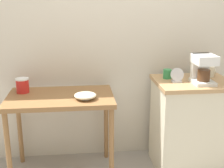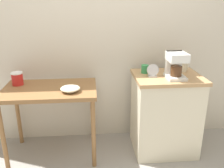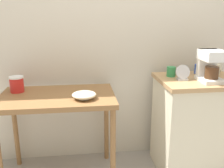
{
  "view_description": "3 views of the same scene",
  "coord_description": "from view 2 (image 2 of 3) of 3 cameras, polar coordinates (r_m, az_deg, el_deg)",
  "views": [
    {
      "loc": [
        -0.39,
        -2.58,
        1.62
      ],
      "look_at": [
        -0.1,
        -0.0,
        0.88
      ],
      "focal_mm": 48.84,
      "sensor_mm": 36.0,
      "label": 1
    },
    {
      "loc": [
        -0.13,
        -2.3,
        1.63
      ],
      "look_at": [
        0.06,
        -0.07,
        0.84
      ],
      "focal_mm": 38.58,
      "sensor_mm": 36.0,
      "label": 2
    },
    {
      "loc": [
        -0.36,
        -1.99,
        1.43
      ],
      "look_at": [
        -0.12,
        -0.04,
        0.88
      ],
      "focal_mm": 40.6,
      "sensor_mm": 36.0,
      "label": 3
    }
  ],
  "objects": [
    {
      "name": "ground_plane",
      "position": [
        2.82,
        -1.49,
        -15.78
      ],
      "size": [
        8.0,
        8.0,
        0.0
      ],
      "primitive_type": "plane",
      "color": "gray"
    },
    {
      "name": "back_wall",
      "position": [
        2.76,
        -0.21,
        14.7
      ],
      "size": [
        4.4,
        0.1,
        2.8
      ],
      "primitive_type": "cube",
      "color": "beige",
      "rests_on": "ground_plane"
    },
    {
      "name": "wooden_table",
      "position": [
        2.56,
        -14.41,
        -3.01
      ],
      "size": [
        0.94,
        0.59,
        0.78
      ],
      "color": "olive",
      "rests_on": "ground_plane"
    },
    {
      "name": "kitchen_counter",
      "position": [
        2.73,
        12.37,
        -6.79
      ],
      "size": [
        0.7,
        0.57,
        0.88
      ],
      "color": "beige",
      "rests_on": "ground_plane"
    },
    {
      "name": "bowl_stoneware",
      "position": [
        2.36,
        -9.86,
        -1.07
      ],
      "size": [
        0.19,
        0.19,
        0.06
      ],
      "color": "beige",
      "rests_on": "wooden_table"
    },
    {
      "name": "canister_enamel",
      "position": [
        2.7,
        -21.53,
        1.21
      ],
      "size": [
        0.12,
        0.12,
        0.14
      ],
      "color": "red",
      "rests_on": "wooden_table"
    },
    {
      "name": "coffee_maker",
      "position": [
        2.47,
        14.84,
        4.59
      ],
      "size": [
        0.18,
        0.22,
        0.26
      ],
      "color": "white",
      "rests_on": "kitchen_counter"
    },
    {
      "name": "mug_small_cream",
      "position": [
        2.74,
        16.54,
        3.89
      ],
      "size": [
        0.09,
        0.08,
        0.1
      ],
      "color": "beige",
      "rests_on": "kitchen_counter"
    },
    {
      "name": "mug_tall_green",
      "position": [
        2.59,
        7.85,
        3.54
      ],
      "size": [
        0.08,
        0.08,
        0.09
      ],
      "color": "#338C4C",
      "rests_on": "kitchen_counter"
    },
    {
      "name": "mug_blue",
      "position": [
        2.73,
        13.46,
        4.03
      ],
      "size": [
        0.08,
        0.07,
        0.09
      ],
      "color": "#2D4CAD",
      "rests_on": "kitchen_counter"
    },
    {
      "name": "table_clock",
      "position": [
        2.47,
        9.63,
        2.96
      ],
      "size": [
        0.12,
        0.06,
        0.13
      ],
      "color": "#B2B5BA",
      "rests_on": "kitchen_counter"
    }
  ]
}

